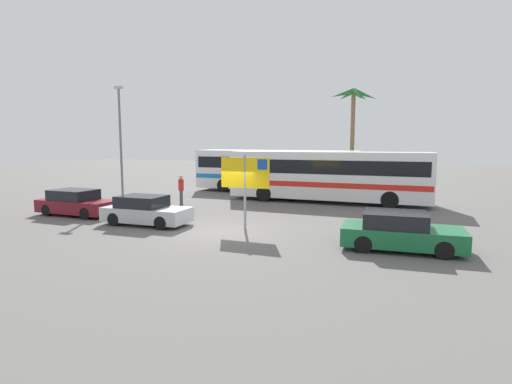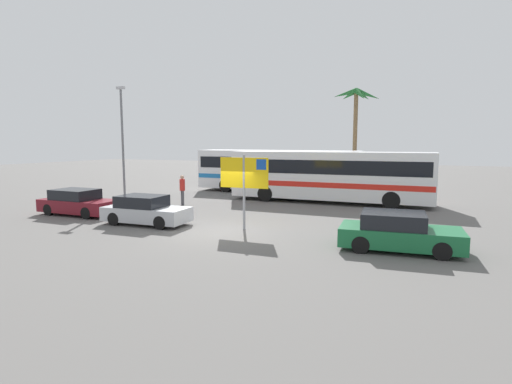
% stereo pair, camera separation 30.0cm
% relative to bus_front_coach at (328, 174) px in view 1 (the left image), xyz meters
% --- Properties ---
extents(ground, '(120.00, 120.00, 0.00)m').
position_rel_bus_front_coach_xyz_m(ground, '(-2.40, -10.20, -1.79)').
color(ground, '#605E5B').
extents(bus_front_coach, '(12.33, 2.68, 3.17)m').
position_rel_bus_front_coach_xyz_m(bus_front_coach, '(0.00, 0.00, 0.00)').
color(bus_front_coach, white).
rests_on(bus_front_coach, ground).
extents(bus_rear_coach, '(12.33, 2.68, 3.17)m').
position_rel_bus_front_coach_xyz_m(bus_rear_coach, '(-4.65, 3.50, 0.00)').
color(bus_rear_coach, white).
rests_on(bus_rear_coach, ground).
extents(ferry_sign, '(2.20, 0.11, 3.20)m').
position_rel_bus_front_coach_xyz_m(ferry_sign, '(-1.55, -9.33, 0.54)').
color(ferry_sign, gray).
rests_on(ferry_sign, ground).
extents(car_green, '(4.17, 2.14, 1.32)m').
position_rel_bus_front_coach_xyz_m(car_green, '(4.76, -10.39, -1.15)').
color(car_green, '#196638').
rests_on(car_green, ground).
extents(car_maroon, '(4.17, 1.76, 1.32)m').
position_rel_bus_front_coach_xyz_m(car_maroon, '(-11.04, -9.45, -1.15)').
color(car_maroon, maroon).
rests_on(car_maroon, ground).
extents(car_silver, '(4.01, 1.82, 1.32)m').
position_rel_bus_front_coach_xyz_m(car_silver, '(-6.21, -10.12, -1.15)').
color(car_silver, '#B7BABF').
rests_on(car_silver, ground).
extents(pedestrian_crossing_lot, '(0.32, 0.32, 1.81)m').
position_rel_bus_front_coach_xyz_m(pedestrian_crossing_lot, '(-7.88, -4.52, -0.71)').
color(pedestrian_crossing_lot, '#4C4C51').
rests_on(pedestrian_crossing_lot, ground).
extents(lamp_post_left_side, '(0.56, 0.20, 7.19)m').
position_rel_bus_front_coach_xyz_m(lamp_post_left_side, '(-12.10, -4.71, 2.13)').
color(lamp_post_left_side, slate).
rests_on(lamp_post_left_side, ground).
extents(palm_tree_seaside, '(3.50, 3.37, 7.90)m').
position_rel_bus_front_coach_xyz_m(palm_tree_seaside, '(0.40, 7.08, 4.51)').
color(palm_tree_seaside, brown).
rests_on(palm_tree_seaside, ground).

